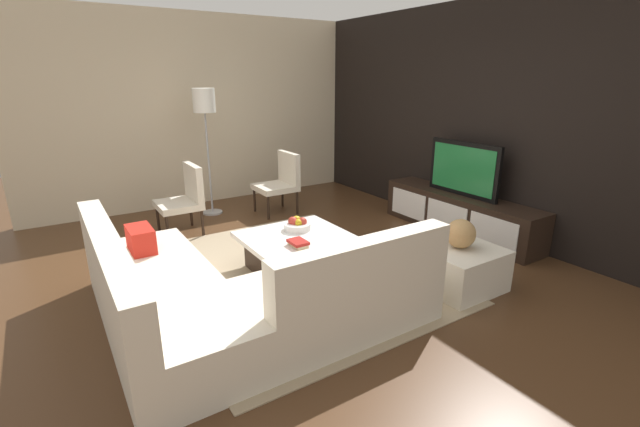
% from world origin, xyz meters
% --- Properties ---
extents(ground_plane, '(14.00, 14.00, 0.00)m').
position_xyz_m(ground_plane, '(0.00, 0.00, 0.00)').
color(ground_plane, '#4C301C').
extents(feature_wall_back, '(6.40, 0.12, 2.80)m').
position_xyz_m(feature_wall_back, '(0.00, 2.70, 1.40)').
color(feature_wall_back, black).
rests_on(feature_wall_back, ground).
extents(side_wall_left, '(0.12, 5.20, 2.80)m').
position_xyz_m(side_wall_left, '(-3.20, 0.20, 1.40)').
color(side_wall_left, beige).
rests_on(side_wall_left, ground).
extents(area_rug, '(3.04, 2.43, 0.01)m').
position_xyz_m(area_rug, '(-0.10, 0.00, 0.01)').
color(area_rug, tan).
rests_on(area_rug, ground).
extents(media_console, '(2.17, 0.47, 0.50)m').
position_xyz_m(media_console, '(-0.00, 2.40, 0.25)').
color(media_console, black).
rests_on(media_console, ground).
extents(television, '(1.01, 0.06, 0.66)m').
position_xyz_m(television, '(0.00, 2.40, 0.83)').
color(television, black).
rests_on(television, media_console).
extents(sectional_couch, '(2.26, 2.36, 0.83)m').
position_xyz_m(sectional_couch, '(0.50, -0.85, 0.28)').
color(sectional_couch, beige).
rests_on(sectional_couch, ground).
extents(coffee_table, '(1.01, 1.03, 0.38)m').
position_xyz_m(coffee_table, '(-0.10, 0.10, 0.20)').
color(coffee_table, black).
rests_on(coffee_table, ground).
extents(accent_chair_near, '(0.56, 0.51, 0.87)m').
position_xyz_m(accent_chair_near, '(-1.88, -0.50, 0.49)').
color(accent_chair_near, black).
rests_on(accent_chair_near, ground).
extents(floor_lamp, '(0.30, 0.30, 1.76)m').
position_xyz_m(floor_lamp, '(-2.49, 0.03, 1.48)').
color(floor_lamp, '#A5A5AA').
rests_on(floor_lamp, ground).
extents(ottoman, '(0.70, 0.70, 0.40)m').
position_xyz_m(ottoman, '(1.00, 1.20, 0.20)').
color(ottoman, beige).
rests_on(ottoman, ground).
extents(fruit_bowl, '(0.28, 0.28, 0.14)m').
position_xyz_m(fruit_bowl, '(-0.28, 0.20, 0.44)').
color(fruit_bowl, silver).
rests_on(fruit_bowl, coffee_table).
extents(accent_chair_far, '(0.53, 0.54, 0.87)m').
position_xyz_m(accent_chair_far, '(-2.01, 0.93, 0.49)').
color(accent_chair_far, black).
rests_on(accent_chair_far, ground).
extents(decorative_ball, '(0.27, 0.27, 0.27)m').
position_xyz_m(decorative_ball, '(1.00, 1.20, 0.54)').
color(decorative_ball, '#AD8451').
rests_on(decorative_ball, ottoman).
extents(book_stack, '(0.21, 0.15, 0.06)m').
position_xyz_m(book_stack, '(0.12, -0.03, 0.41)').
color(book_stack, '#CCB78C').
rests_on(book_stack, coffee_table).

